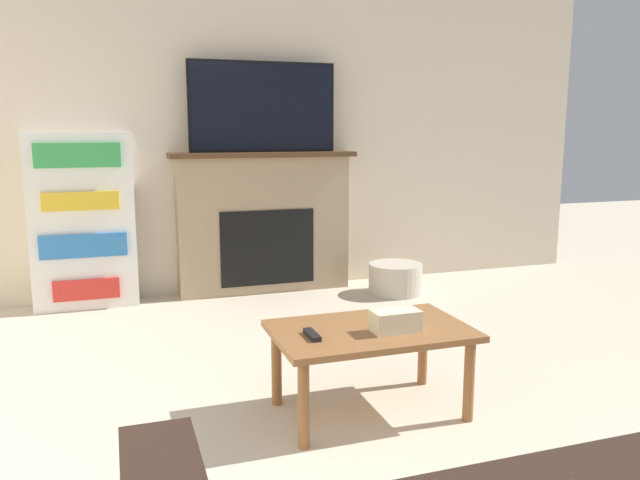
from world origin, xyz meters
TOP-DOWN VIEW (x-y plane):
  - wall_back at (0.00, 4.81)m, footprint 6.67×0.06m
  - fireplace at (0.30, 4.66)m, footprint 1.51×0.28m
  - tv at (0.30, 4.65)m, footprint 1.19×0.03m
  - coffee_table at (0.23, 2.28)m, footprint 0.92×0.57m
  - tissue_box at (0.32, 2.20)m, footprint 0.22×0.12m
  - remote_control at (-0.07, 2.24)m, footprint 0.04×0.15m
  - bookshelf at (-1.10, 4.64)m, footprint 0.75×0.29m
  - storage_basket at (1.29, 4.24)m, footprint 0.44×0.44m

SIDE VIEW (x-z plane):
  - storage_basket at x=1.29m, z-range 0.00..0.25m
  - coffee_table at x=0.23m, z-range 0.15..0.57m
  - remote_control at x=-0.07m, z-range 0.42..0.44m
  - tissue_box at x=0.32m, z-range 0.42..0.52m
  - fireplace at x=0.30m, z-range 0.00..1.16m
  - bookshelf at x=-1.10m, z-range 0.00..1.32m
  - wall_back at x=0.00m, z-range 0.00..2.70m
  - tv at x=0.30m, z-range 1.15..1.86m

